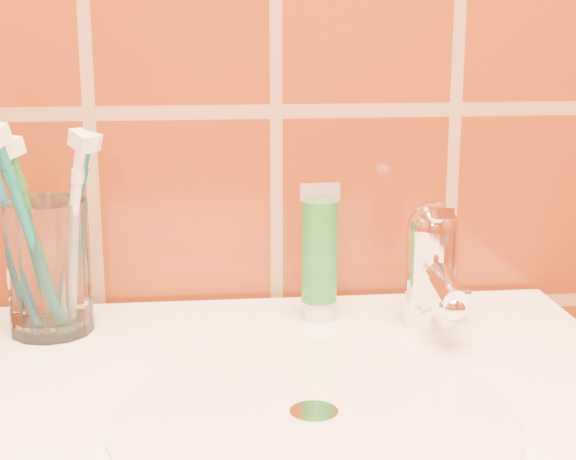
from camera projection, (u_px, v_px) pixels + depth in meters
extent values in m
cylinder|color=silver|center=(314.00, 416.00, 0.64)|extent=(0.30, 0.30, 0.00)
cylinder|color=white|center=(314.00, 413.00, 0.64)|extent=(0.04, 0.04, 0.00)
cylinder|color=white|center=(48.00, 267.00, 0.80)|extent=(0.09, 0.09, 0.12)
cylinder|color=white|center=(319.00, 310.00, 0.85)|extent=(0.03, 0.03, 0.02)
cylinder|color=#196925|center=(319.00, 251.00, 0.83)|extent=(0.03, 0.03, 0.10)
cube|color=beige|center=(320.00, 192.00, 0.82)|extent=(0.04, 0.00, 0.02)
cylinder|color=white|center=(431.00, 277.00, 0.82)|extent=(0.05, 0.05, 0.09)
sphere|color=white|center=(433.00, 227.00, 0.81)|extent=(0.05, 0.05, 0.05)
cylinder|color=white|center=(442.00, 281.00, 0.78)|extent=(0.02, 0.09, 0.03)
cube|color=white|center=(437.00, 211.00, 0.80)|extent=(0.02, 0.06, 0.01)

